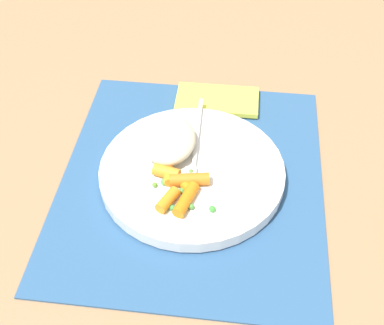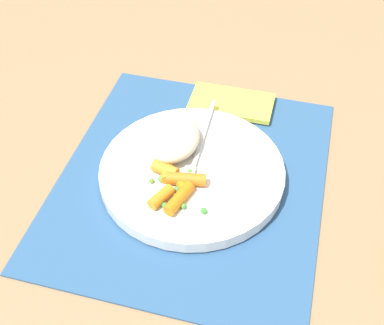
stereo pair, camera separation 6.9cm
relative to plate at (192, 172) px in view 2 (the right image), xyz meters
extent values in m
plane|color=#997551|center=(0.00, 0.00, -0.02)|extent=(2.40, 2.40, 0.00)
cube|color=#2D5684|center=(0.00, 0.00, -0.01)|extent=(0.42, 0.37, 0.01)
cylinder|color=white|center=(0.00, 0.00, 0.00)|extent=(0.26, 0.26, 0.02)
ellipsoid|color=beige|center=(-0.03, -0.04, 0.03)|extent=(0.10, 0.07, 0.04)
cylinder|color=orange|center=(0.03, -0.01, 0.02)|extent=(0.04, 0.04, 0.01)
cylinder|color=orange|center=(0.07, 0.00, 0.02)|extent=(0.05, 0.03, 0.02)
cylinder|color=orange|center=(0.07, -0.02, 0.02)|extent=(0.04, 0.03, 0.02)
cylinder|color=orange|center=(0.02, -0.03, 0.02)|extent=(0.04, 0.02, 0.01)
cylinder|color=orange|center=(0.02, -0.03, 0.02)|extent=(0.03, 0.04, 0.02)
cylinder|color=orange|center=(0.03, 0.00, 0.02)|extent=(0.03, 0.06, 0.02)
sphere|color=#3F8C44|center=(0.08, -0.02, 0.01)|extent=(0.01, 0.01, 0.01)
sphere|color=#4E9640|center=(0.07, 0.01, 0.01)|extent=(0.01, 0.01, 0.01)
sphere|color=#5A8C39|center=(0.01, 0.00, 0.01)|extent=(0.01, 0.01, 0.01)
sphere|color=#51B645|center=(0.04, -0.03, 0.01)|extent=(0.01, 0.01, 0.01)
sphere|color=green|center=(0.00, -0.04, 0.01)|extent=(0.01, 0.01, 0.01)
sphere|color=#57AE32|center=(0.03, -0.02, 0.01)|extent=(0.01, 0.01, 0.01)
sphere|color=#5A9A32|center=(0.04, -0.05, 0.01)|extent=(0.01, 0.01, 0.01)
sphere|color=green|center=(0.07, 0.03, 0.01)|extent=(0.01, 0.01, 0.01)
sphere|color=#508F3F|center=(0.05, -0.01, 0.01)|extent=(0.01, 0.01, 0.01)
cube|color=silver|center=(0.03, 0.00, 0.01)|extent=(0.05, 0.02, 0.01)
cube|color=silver|center=(-0.07, 0.00, 0.01)|extent=(0.15, 0.01, 0.01)
cube|color=#EAE54C|center=(-0.17, 0.02, -0.01)|extent=(0.07, 0.13, 0.01)
camera|label=1|loc=(0.49, 0.06, 0.52)|focal=47.92mm
camera|label=2|loc=(0.47, 0.13, 0.52)|focal=47.92mm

